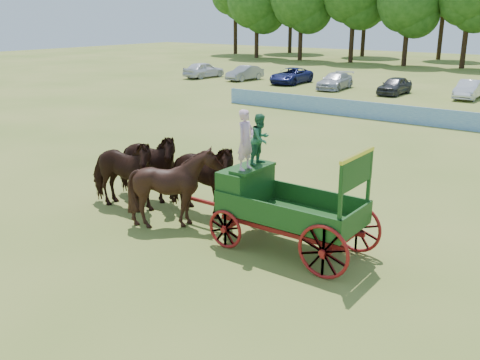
% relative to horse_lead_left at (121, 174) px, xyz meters
% --- Properties ---
extents(ground, '(160.00, 160.00, 0.00)m').
position_rel_horse_lead_left_xyz_m(ground, '(3.38, 1.82, -1.23)').
color(ground, '#989044').
rests_on(ground, ground).
extents(horse_lead_left, '(3.07, 1.74, 2.45)m').
position_rel_horse_lead_left_xyz_m(horse_lead_left, '(0.00, 0.00, 0.00)').
color(horse_lead_left, black).
rests_on(horse_lead_left, ground).
extents(horse_lead_right, '(3.05, 1.68, 2.45)m').
position_rel_horse_lead_left_xyz_m(horse_lead_right, '(0.00, 1.10, 0.00)').
color(horse_lead_right, black).
rests_on(horse_lead_right, ground).
extents(horse_wheel_left, '(2.29, 2.05, 2.46)m').
position_rel_horse_lead_left_xyz_m(horse_wheel_left, '(2.40, 0.00, 0.00)').
color(horse_wheel_left, black).
rests_on(horse_wheel_left, ground).
extents(horse_wheel_right, '(3.01, 1.56, 2.45)m').
position_rel_horse_lead_left_xyz_m(horse_wheel_right, '(2.40, 1.10, 0.00)').
color(horse_wheel_right, black).
rests_on(horse_wheel_right, ground).
extents(farm_dray, '(6.00, 2.00, 3.78)m').
position_rel_horse_lead_left_xyz_m(farm_dray, '(5.37, 0.56, 0.37)').
color(farm_dray, '#9E1D0F').
rests_on(farm_dray, ground).
extents(sponsor_banner, '(26.00, 0.08, 1.05)m').
position_rel_horse_lead_left_xyz_m(sponsor_banner, '(2.38, 19.82, -0.70)').
color(sponsor_banner, '#226AB8').
rests_on(sponsor_banner, ground).
extents(parked_cars, '(41.93, 6.75, 1.64)m').
position_rel_horse_lead_left_xyz_m(parked_cars, '(-2.00, 31.64, -0.50)').
color(parked_cars, silver).
rests_on(parked_cars, ground).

